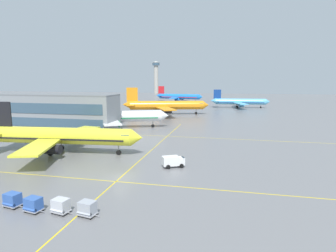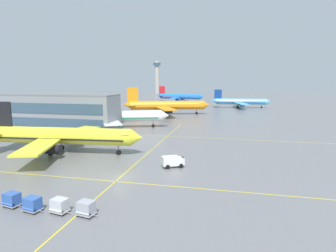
# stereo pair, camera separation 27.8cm
# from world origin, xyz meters

# --- Properties ---
(ground_plane) EXTENTS (600.00, 600.00, 0.00)m
(ground_plane) POSITION_xyz_m (0.00, 0.00, 0.00)
(ground_plane) COLOR slate
(airliner_front_gate) EXTENTS (36.89, 31.67, 11.46)m
(airliner_front_gate) POSITION_xyz_m (-18.99, 12.30, 3.91)
(airliner_front_gate) COLOR yellow
(airliner_front_gate) RESTS_ON ground
(airliner_second_row) EXTENTS (36.38, 31.14, 11.64)m
(airliner_second_row) POSITION_xyz_m (-20.85, 45.53, 3.97)
(airliner_second_row) COLOR white
(airliner_second_row) RESTS_ON ground
(airliner_third_row) EXTENTS (40.21, 34.28, 12.70)m
(airliner_third_row) POSITION_xyz_m (-12.11, 86.29, 4.34)
(airliner_third_row) COLOR orange
(airliner_third_row) RESTS_ON ground
(airliner_far_left_stand) EXTENTS (34.01, 29.20, 10.57)m
(airliner_far_left_stand) POSITION_xyz_m (22.92, 126.95, 3.61)
(airliner_far_left_stand) COLOR #5BB7E5
(airliner_far_left_stand) RESTS_ON ground
(airliner_far_right_stand) EXTENTS (36.58, 31.18, 11.40)m
(airliner_far_right_stand) POSITION_xyz_m (-20.10, 163.70, 3.89)
(airliner_far_right_stand) COLOR blue
(airliner_far_right_stand) RESTS_ON ground
(taxiway_markings) EXTENTS (127.14, 83.57, 0.01)m
(taxiway_markings) POSITION_xyz_m (0.00, 16.99, 0.00)
(taxiway_markings) COLOR yellow
(taxiway_markings) RESTS_ON ground
(service_truck_red_van) EXTENTS (4.49, 3.54, 2.10)m
(service_truck_red_van) POSITION_xyz_m (7.58, 7.59, 1.18)
(service_truck_red_van) COLOR white
(service_truck_red_van) RESTS_ON ground
(baggage_cart_row_second) EXTENTS (2.85, 2.00, 1.86)m
(baggage_cart_row_second) POSITION_xyz_m (-9.44, -13.58, 1.00)
(baggage_cart_row_second) COLOR #99999E
(baggage_cart_row_second) RESTS_ON ground
(baggage_cart_row_middle) EXTENTS (2.85, 2.00, 1.86)m
(baggage_cart_row_middle) POSITION_xyz_m (-5.88, -14.19, 1.00)
(baggage_cart_row_middle) COLOR #99999E
(baggage_cart_row_middle) RESTS_ON ground
(baggage_cart_row_fourth) EXTENTS (2.85, 2.00, 1.86)m
(baggage_cart_row_fourth) POSITION_xyz_m (-2.31, -13.80, 1.00)
(baggage_cart_row_fourth) COLOR #99999E
(baggage_cart_row_fourth) RESTS_ON ground
(baggage_cart_row_fifth) EXTENTS (2.85, 2.00, 1.86)m
(baggage_cart_row_fifth) POSITION_xyz_m (1.26, -13.75, 1.00)
(baggage_cart_row_fifth) COLOR #99999E
(baggage_cart_row_fifth) RESTS_ON ground
(terminal_building) EXTENTS (65.42, 10.53, 11.80)m
(terminal_building) POSITION_xyz_m (-49.77, 37.47, 5.90)
(terminal_building) COLOR gray
(terminal_building) RESTS_ON ground
(control_tower) EXTENTS (8.82, 8.82, 37.71)m
(control_tower) POSITION_xyz_m (-69.31, 284.09, 21.89)
(control_tower) COLOR #ADA89E
(control_tower) RESTS_ON ground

